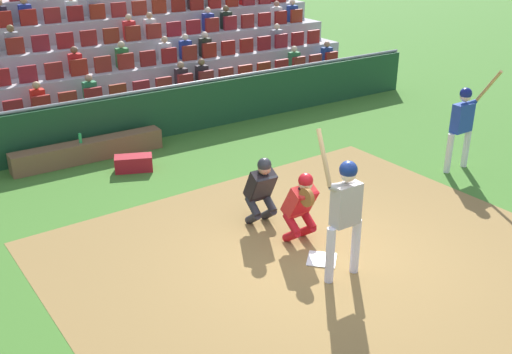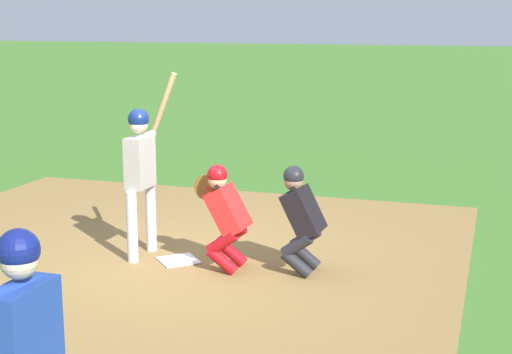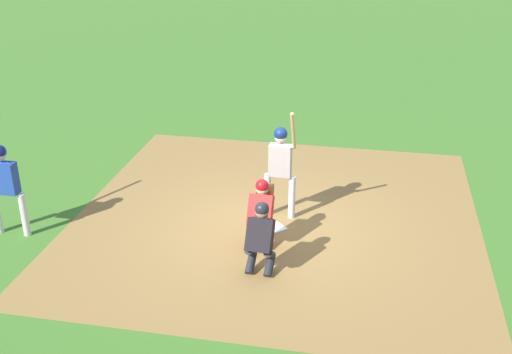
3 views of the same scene
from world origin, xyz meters
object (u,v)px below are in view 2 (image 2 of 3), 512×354
home_plate_umpire (300,215)px  on_deck_batter (22,342)px  batter_at_plate (141,165)px  home_plate_marker (178,260)px  catcher_crouching (224,211)px

home_plate_umpire → on_deck_batter: (-4.78, 0.23, 0.40)m
batter_at_plate → home_plate_umpire: batter_at_plate is taller
batter_at_plate → home_plate_umpire: (0.06, -2.01, -0.46)m
home_plate_marker → home_plate_umpire: bearing=-85.5°
batter_at_plate → catcher_crouching: batter_at_plate is taller
home_plate_marker → batter_at_plate: batter_at_plate is taller
home_plate_marker → on_deck_batter: size_ratio=0.20×
home_plate_umpire → home_plate_marker: bearing=94.5°
home_plate_marker → home_plate_umpire: 1.65m
on_deck_batter → batter_at_plate: bearing=20.6°
home_plate_marker → on_deck_batter: bearing=-164.7°
batter_at_plate → catcher_crouching: 1.22m
batter_at_plate → catcher_crouching: bearing=-95.7°
batter_at_plate → home_plate_umpire: bearing=-88.2°
catcher_crouching → batter_at_plate: bearing=84.3°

